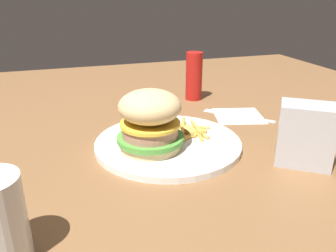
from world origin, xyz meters
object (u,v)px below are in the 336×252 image
sandwich (150,120)px  fries_pile (189,131)px  salt_shaker (307,127)px  napkin (238,116)px  napkin_dispenser (306,135)px  fork (238,115)px  ketchup_bottle (194,76)px  plate (168,143)px

sandwich → fries_pile: sandwich is taller
salt_shaker → fries_pile: bearing=-19.5°
napkin → napkin_dispenser: bearing=87.6°
sandwich → fries_pile: size_ratio=1.12×
fork → ketchup_bottle: (0.05, -0.16, 0.06)m
ketchup_bottle → salt_shaker: size_ratio=2.31×
ketchup_bottle → salt_shaker: ketchup_bottle is taller
fork → napkin_dispenser: bearing=87.9°
plate → sandwich: 0.08m
napkin_dispenser → ketchup_bottle: (0.04, -0.40, 0.01)m
napkin → salt_shaker: size_ratio=2.00×
napkin_dispenser → fork: bearing=123.8°
napkin → ketchup_bottle: 0.18m
sandwich → napkin: size_ratio=1.10×
fries_pile → fork: (-0.16, -0.09, -0.01)m
napkin_dispenser → ketchup_bottle: size_ratio=0.84×
ketchup_bottle → salt_shaker: (-0.11, 0.32, -0.04)m
sandwich → napkin: sandwich is taller
napkin_dispenser → salt_shaker: napkin_dispenser is taller
napkin → salt_shaker: salt_shaker is taller
fries_pile → salt_shaker: 0.23m
napkin → ketchup_bottle: bearing=-71.9°
napkin → napkin_dispenser: size_ratio=1.03×
napkin → fork: 0.00m
napkin_dispenser → ketchup_bottle: ketchup_bottle is taller
sandwich → napkin: (-0.25, -0.13, -0.07)m
fries_pile → napkin_dispenser: size_ratio=1.01×
plate → napkin_dispenser: bearing=146.0°
fork → fries_pile: bearing=28.8°
fries_pile → fork: bearing=-151.2°
plate → sandwich: size_ratio=2.30×
fork → ketchup_bottle: 0.18m
sandwich → fork: 0.29m
fork → salt_shaker: bearing=110.6°
plate → ketchup_bottle: ketchup_bottle is taller
plate → fork: bearing=-152.7°
napkin → napkin_dispenser: 0.25m
napkin → fork: bearing=-46.7°
sandwich → plate: bearing=-153.2°
napkin → fork: (0.00, -0.00, 0.00)m
plate → fork: (-0.21, -0.11, -0.00)m
napkin_dispenser → ketchup_bottle: 0.40m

